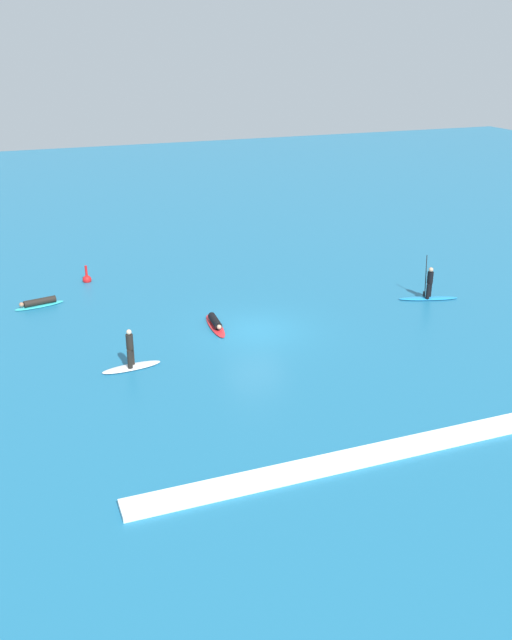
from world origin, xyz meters
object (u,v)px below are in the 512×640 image
Objects in this scene: surfer_on_blue_board at (429,291)px; surfer_on_teal_board at (39,303)px; surfer_on_red_board at (215,323)px; marker_buoy at (87,279)px; surfer_on_white_board at (131,359)px.

surfer_on_teal_board is at bearing -0.76° from surfer_on_blue_board.
surfer_on_red_board is 9.68m from marker_buoy.
surfer_on_white_board is 11.42m from marker_buoy.
marker_buoy is at bearing -94.78° from surfer_on_white_board.
surfer_on_white_board is at bearing -52.91° from surfer_on_red_board.
marker_buoy is (-0.21, 11.42, -0.24)m from surfer_on_white_board.
surfer_on_blue_board is 2.96× the size of marker_buoy.
surfer_on_blue_board is at bearing 150.14° from surfer_on_teal_board.
surfer_on_teal_board is (-2.96, 8.49, -0.24)m from surfer_on_white_board.
surfer_on_white_board is 5.36m from surfer_on_red_board.
marker_buoy reaches higher than surfer_on_teal_board.
surfer_on_white_board is 15.92m from surfer_on_blue_board.
surfer_on_white_board is at bearing 26.09° from surfer_on_blue_board.
surfer_on_red_board is (7.43, -5.55, -0.00)m from surfer_on_teal_board.
surfer_on_blue_board is 1.06× the size of surfer_on_red_board.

